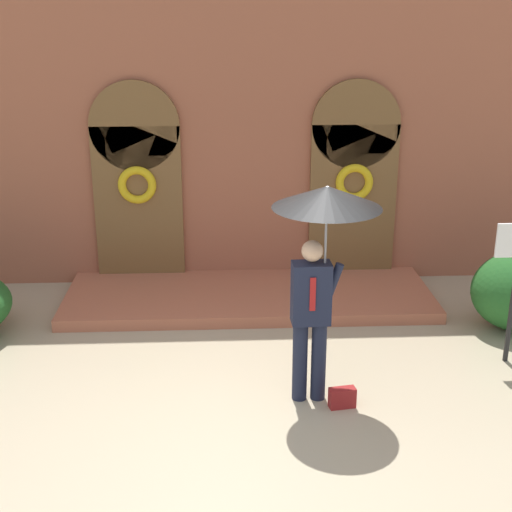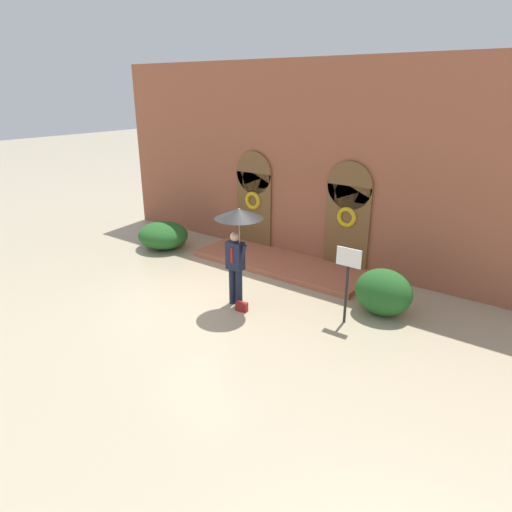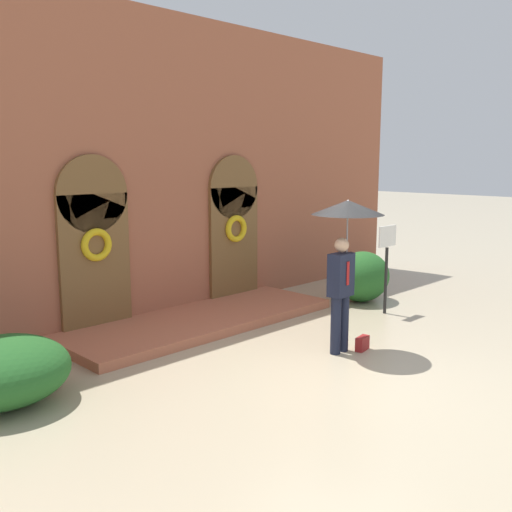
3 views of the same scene
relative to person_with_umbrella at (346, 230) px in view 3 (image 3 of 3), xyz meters
The scene contains 7 objects.
ground_plane 2.05m from the person_with_umbrella, 150.07° to the right, with size 80.00×80.00×0.00m, color tan.
building_facade 3.91m from the person_with_umbrella, 99.59° to the left, with size 14.00×2.30×5.60m.
person_with_umbrella is the anchor object (origin of this frame).
handbag 1.83m from the person_with_umbrella, 40.12° to the right, with size 0.28×0.12×0.22m, color maroon.
sign_post 2.59m from the person_with_umbrella, 17.53° to the left, with size 0.56×0.06×1.72m.
shrub_left 5.09m from the person_with_umbrella, 158.82° to the left, with size 1.63×1.52×0.83m, color #235B23.
shrub_right 3.57m from the person_with_umbrella, 29.75° to the left, with size 1.30×1.07×1.06m, color #235B23.
Camera 3 is at (-6.38, -4.73, 2.97)m, focal length 40.00 mm.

